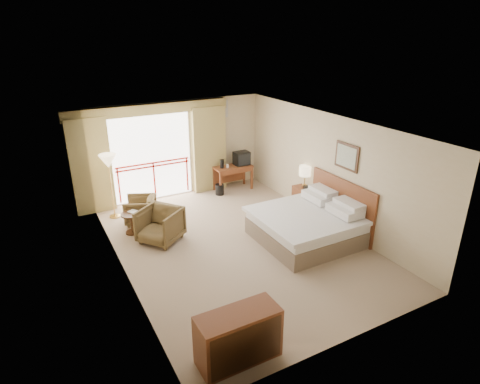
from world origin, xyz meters
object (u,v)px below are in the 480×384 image
bed (308,225)px  floor_lamp (108,164)px  armchair_near (161,241)px  nightstand (305,199)px  table_lamp (305,171)px  side_table (131,220)px  desk (232,171)px  tv (242,158)px  wastebasket (220,189)px  dresser (239,337)px  armchair_far (142,222)px

bed → floor_lamp: bearing=137.2°
armchair_near → nightstand: bearing=49.6°
table_lamp → side_table: 4.50m
desk → armchair_near: 3.63m
bed → side_table: size_ratio=4.25×
tv → wastebasket: (-0.83, -0.17, -0.78)m
tv → dresser: (-3.34, -6.00, -0.53)m
bed → side_table: bed is taller
desk → side_table: size_ratio=2.26×
desk → armchair_far: (-3.05, -0.92, -0.57)m
tv → side_table: bearing=-159.9°
dresser → floor_lamp: bearing=95.8°
bed → dresser: bearing=-141.9°
bed → armchair_near: (-2.96, 1.54, -0.38)m
tv → side_table: tv is taller
table_lamp → dresser: bearing=-136.5°
nightstand → dresser: bearing=-136.1°
nightstand → side_table: 4.45m
wastebasket → armchair_far: bearing=-164.5°
nightstand → wastebasket: 2.57m
bed → nightstand: 1.62m
table_lamp → desk: size_ratio=0.49×
nightstand → wastebasket: (-1.50, 2.08, -0.18)m
wastebasket → floor_lamp: floor_lamp is taller
armchair_near → bed: bearing=25.2°
floor_lamp → dresser: 5.88m
armchair_far → floor_lamp: floor_lamp is taller
table_lamp → dresser: table_lamp is taller
floor_lamp → dresser: bearing=-84.8°
floor_lamp → bed: bearing=-42.8°
bed → armchair_far: bed is taller
side_table → wastebasket: bearing=22.2°
tv → armchair_near: bearing=-147.6°
nightstand → table_lamp: size_ratio=1.21×
bed → desk: size_ratio=1.88×
bed → dresser: (-3.09, -2.43, 0.03)m
armchair_far → tv: bearing=128.1°
armchair_far → side_table: side_table is taller
table_lamp → tv: size_ratio=1.24×
table_lamp → floor_lamp: floor_lamp is taller
desk → side_table: 3.67m
side_table → dresser: 4.68m
dresser → wastebasket: bearing=67.3°
bed → nightstand: (0.92, 1.33, -0.04)m
tv → armchair_far: size_ratio=0.60×
bed → armchair_near: size_ratio=2.44×
bed → wastebasket: 3.46m
wastebasket → armchair_near: bearing=-142.0°
armchair_near → side_table: 0.91m
wastebasket → armchair_near: armchair_near is taller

